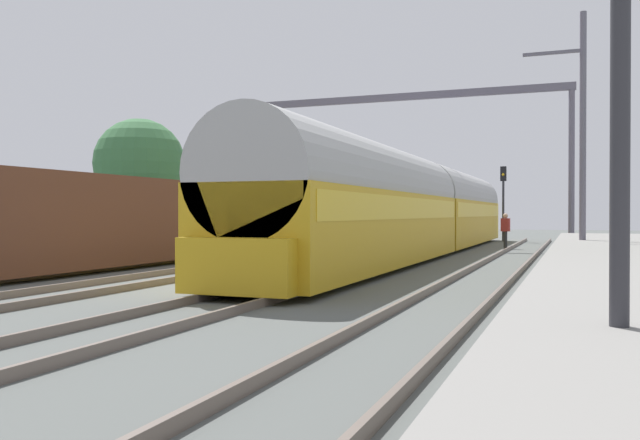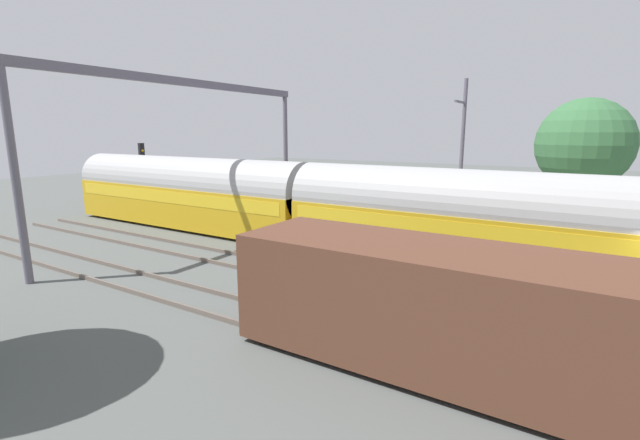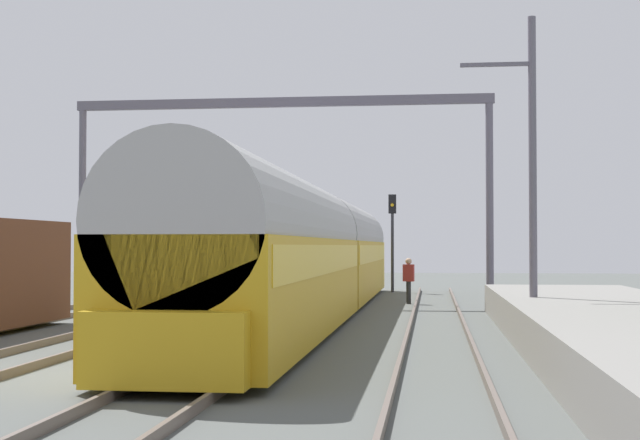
{
  "view_description": "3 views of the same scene",
  "coord_description": "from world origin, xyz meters",
  "views": [
    {
      "loc": [
        8.09,
        -13.94,
        1.73
      ],
      "look_at": [
        1.95,
        1.98,
        1.56
      ],
      "focal_mm": 37.43,
      "sensor_mm": 36.0,
      "label": 1
    },
    {
      "loc": [
        -15.16,
        2.5,
        5.37
      ],
      "look_at": [
        0.42,
        12.15,
        1.68
      ],
      "focal_mm": 24.64,
      "sensor_mm": 36.0,
      "label": 2
    },
    {
      "loc": [
        5.74,
        -15.35,
        2.19
      ],
      "look_at": [
        0.98,
        23.83,
        3.3
      ],
      "focal_mm": 51.88,
      "sensor_mm": 36.0,
      "label": 3
    }
  ],
  "objects": [
    {
      "name": "tree_east_background",
      "position": [
        13.56,
        3.04,
        4.67
      ],
      "size": [
        5.08,
        5.08,
        7.22
      ],
      "color": "#4C3826",
      "rests_on": "ground"
    },
    {
      "name": "catenary_gantry",
      "position": [
        0.0,
        19.37,
        5.88
      ],
      "size": [
        16.13,
        0.28,
        7.86
      ],
      "color": "slate",
      "rests_on": "ground"
    },
    {
      "name": "freight_car",
      "position": [
        -5.86,
        3.36,
        1.47
      ],
      "size": [
        2.8,
        13.0,
        2.7
      ],
      "color": "#563323",
      "rests_on": "ground"
    },
    {
      "name": "platform",
      "position": [
        9.68,
        2.0,
        0.45
      ],
      "size": [
        4.4,
        28.0,
        0.9
      ],
      "color": "gray",
      "rests_on": "ground"
    },
    {
      "name": "passenger_train",
      "position": [
        1.95,
        13.83,
        1.97
      ],
      "size": [
        2.93,
        32.85,
        3.82
      ],
      "color": "gold",
      "rests_on": "ground"
    },
    {
      "name": "catenary_pole_east_mid",
      "position": [
        8.22,
        8.36,
        4.15
      ],
      "size": [
        1.9,
        0.2,
        8.0
      ],
      "color": "slate",
      "rests_on": "ground"
    },
    {
      "name": "railway_signal_far",
      "position": [
        3.87,
        28.45,
        2.98
      ],
      "size": [
        0.36,
        0.3,
        4.62
      ],
      "color": "#2D2D33",
      "rests_on": "ground"
    },
    {
      "name": "person_crossing",
      "position": [
        4.85,
        19.65,
        1.03
      ],
      "size": [
        0.44,
        0.32,
        1.73
      ],
      "rotation": [
        0.0,
        0.0,
        2.93
      ],
      "color": "#292929",
      "rests_on": "ground"
    }
  ]
}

